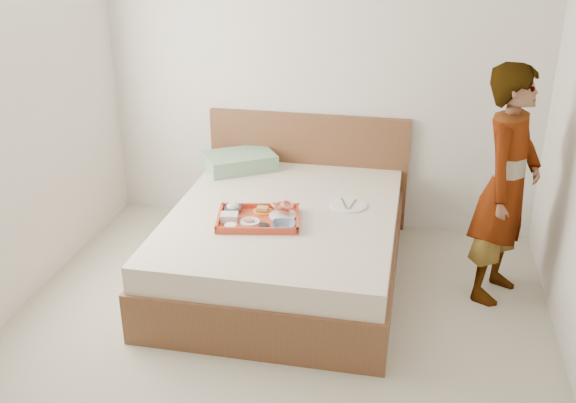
% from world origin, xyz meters
% --- Properties ---
extents(ground, '(3.50, 4.00, 0.01)m').
position_xyz_m(ground, '(0.00, 0.00, 0.00)').
color(ground, '#BAB39D').
rests_on(ground, ground).
extents(wall_back, '(3.50, 0.01, 2.60)m').
position_xyz_m(wall_back, '(0.00, 2.00, 1.30)').
color(wall_back, silver).
rests_on(wall_back, ground).
extents(bed, '(1.65, 2.00, 0.53)m').
position_xyz_m(bed, '(-0.08, 1.00, 0.27)').
color(bed, brown).
rests_on(bed, ground).
extents(headboard, '(1.65, 0.06, 0.95)m').
position_xyz_m(headboard, '(-0.08, 1.97, 0.47)').
color(headboard, brown).
rests_on(headboard, ground).
extents(pillow, '(0.65, 0.60, 0.13)m').
position_xyz_m(pillow, '(-0.60, 1.73, 0.59)').
color(pillow, '#7FA384').
rests_on(pillow, bed).
extents(tray, '(0.61, 0.49, 0.05)m').
position_xyz_m(tray, '(-0.22, 0.80, 0.55)').
color(tray, red).
rests_on(tray, bed).
extents(prawn_plate, '(0.22, 0.22, 0.01)m').
position_xyz_m(prawn_plate, '(-0.07, 0.88, 0.55)').
color(prawn_plate, white).
rests_on(prawn_plate, tray).
extents(navy_bowl_big, '(0.18, 0.18, 0.04)m').
position_xyz_m(navy_bowl_big, '(-0.02, 0.70, 0.56)').
color(navy_bowl_big, '#172147').
rests_on(navy_bowl_big, tray).
extents(sauce_dish, '(0.09, 0.09, 0.03)m').
position_xyz_m(sauce_dish, '(-0.15, 0.66, 0.56)').
color(sauce_dish, black).
rests_on(sauce_dish, tray).
extents(meat_plate, '(0.16, 0.16, 0.01)m').
position_xyz_m(meat_plate, '(-0.26, 0.75, 0.55)').
color(meat_plate, white).
rests_on(meat_plate, tray).
extents(bread_plate, '(0.16, 0.16, 0.01)m').
position_xyz_m(bread_plate, '(-0.22, 0.92, 0.55)').
color(bread_plate, orange).
rests_on(bread_plate, tray).
extents(salad_bowl, '(0.14, 0.14, 0.04)m').
position_xyz_m(salad_bowl, '(-0.42, 0.88, 0.56)').
color(salad_bowl, '#172147').
rests_on(salad_bowl, tray).
extents(plastic_tub, '(0.13, 0.11, 0.05)m').
position_xyz_m(plastic_tub, '(-0.40, 0.75, 0.57)').
color(plastic_tub, silver).
rests_on(plastic_tub, tray).
extents(cheese_round, '(0.09, 0.09, 0.03)m').
position_xyz_m(cheese_round, '(-0.36, 0.63, 0.56)').
color(cheese_round, white).
rests_on(cheese_round, tray).
extents(dinner_plate, '(0.27, 0.27, 0.01)m').
position_xyz_m(dinner_plate, '(0.35, 1.17, 0.54)').
color(dinner_plate, white).
rests_on(dinner_plate, bed).
extents(person, '(0.60, 0.70, 1.61)m').
position_xyz_m(person, '(1.39, 1.09, 0.81)').
color(person, white).
rests_on(person, ground).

